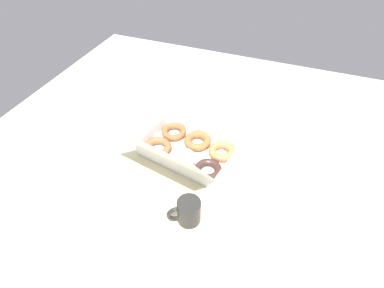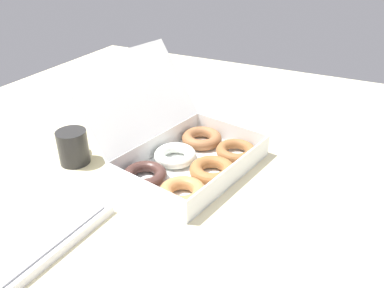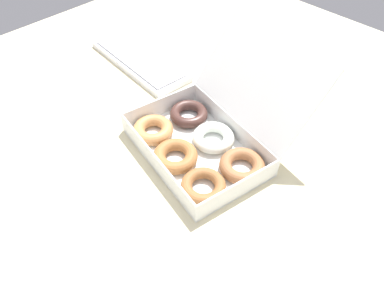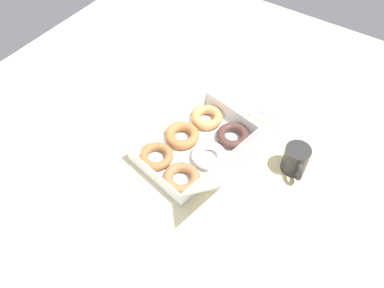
% 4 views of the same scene
% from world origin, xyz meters
% --- Properties ---
extents(ground_plane, '(1.80, 1.80, 0.02)m').
position_xyz_m(ground_plane, '(0.00, 0.00, -0.01)').
color(ground_plane, beige).
extents(donut_box, '(0.42, 0.43, 0.25)m').
position_xyz_m(donut_box, '(0.02, -0.01, 0.03)').
color(donut_box, white).
rests_on(donut_box, ground_plane).
extents(keyboard, '(0.39, 0.16, 0.02)m').
position_xyz_m(keyboard, '(-0.40, 0.13, 0.01)').
color(keyboard, white).
rests_on(keyboard, ground_plane).
extents(coffee_mug, '(0.10, 0.08, 0.09)m').
position_xyz_m(coffee_mug, '(-0.09, 0.26, 0.05)').
color(coffee_mug, '#272727').
rests_on(coffee_mug, ground_plane).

